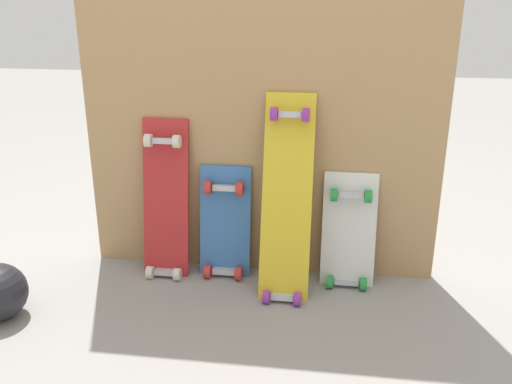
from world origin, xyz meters
TOP-DOWN VIEW (x-y plane):
  - ground_plane at (0.00, 0.00)m, footprint 12.00×12.00m
  - plywood_wall_panel at (0.00, 0.07)m, footprint 1.50×0.04m
  - skateboard_red at (-0.40, -0.03)m, footprint 0.20×0.19m
  - skateboard_blue at (-0.14, -0.01)m, footprint 0.22×0.15m
  - skateboard_yellow at (0.13, -0.10)m, footprint 0.20×0.32m
  - skateboard_white at (0.39, -0.02)m, footprint 0.22×0.16m

SIDE VIEW (x-z plane):
  - ground_plane at x=0.00m, z-range 0.00..0.00m
  - skateboard_white at x=0.39m, z-range -0.07..0.48m
  - skateboard_blue at x=-0.14m, z-range -0.07..0.48m
  - skateboard_red at x=-0.40m, z-range -0.07..0.68m
  - skateboard_yellow at x=0.13m, z-range -0.07..0.80m
  - plywood_wall_panel at x=0.00m, z-range 0.00..1.88m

